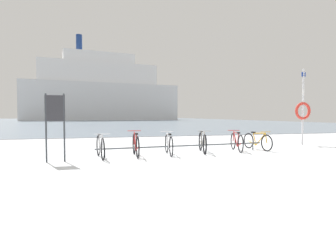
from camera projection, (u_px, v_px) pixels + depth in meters
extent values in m
cube|color=silver|center=(176.00, 173.00, 6.76)|extent=(80.00, 22.00, 0.08)
cube|color=slate|center=(101.00, 121.00, 70.48)|extent=(80.00, 110.00, 0.08)
cube|color=#47474C|center=(126.00, 137.00, 17.38)|extent=(80.00, 0.50, 0.05)
cylinder|color=#4C5156|center=(186.00, 146.00, 9.94)|extent=(6.28, 0.59, 0.05)
cylinder|color=#4C5156|center=(105.00, 153.00, 8.98)|extent=(0.04, 0.04, 0.28)
cylinder|color=#4C5156|center=(253.00, 147.00, 10.91)|extent=(0.04, 0.04, 0.28)
torus|color=black|center=(103.00, 149.00, 8.39)|extent=(0.11, 0.68, 0.68)
torus|color=black|center=(98.00, 146.00, 9.36)|extent=(0.11, 0.68, 0.68)
cylinder|color=silver|center=(101.00, 144.00, 8.70)|extent=(0.10, 0.54, 0.58)
cylinder|color=silver|center=(100.00, 144.00, 9.02)|extent=(0.06, 0.19, 0.52)
cylinder|color=silver|center=(101.00, 136.00, 8.76)|extent=(0.11, 0.67, 0.08)
cylinder|color=silver|center=(99.00, 149.00, 9.16)|extent=(0.09, 0.45, 0.19)
cylinder|color=silver|center=(103.00, 142.00, 8.42)|extent=(0.05, 0.12, 0.41)
cube|color=black|center=(99.00, 135.00, 9.08)|extent=(0.10, 0.21, 0.05)
cylinder|color=silver|center=(102.00, 134.00, 8.45)|extent=(0.46, 0.08, 0.02)
torus|color=black|center=(134.00, 144.00, 9.74)|extent=(0.07, 0.72, 0.71)
torus|color=black|center=(138.00, 148.00, 8.72)|extent=(0.07, 0.72, 0.71)
cylinder|color=#B22D2D|center=(135.00, 141.00, 9.40)|extent=(0.06, 0.56, 0.60)
cylinder|color=#B22D2D|center=(136.00, 143.00, 9.07)|extent=(0.04, 0.19, 0.54)
cylinder|color=#B22D2D|center=(135.00, 134.00, 9.32)|extent=(0.06, 0.69, 0.09)
cylinder|color=#B22D2D|center=(137.00, 149.00, 8.94)|extent=(0.05, 0.46, 0.19)
cylinder|color=#B22D2D|center=(134.00, 138.00, 9.70)|extent=(0.04, 0.12, 0.43)
cube|color=black|center=(137.00, 134.00, 8.98)|extent=(0.09, 0.20, 0.05)
cylinder|color=#B22D2D|center=(134.00, 131.00, 9.65)|extent=(0.46, 0.04, 0.02)
torus|color=black|center=(167.00, 144.00, 10.09)|extent=(0.11, 0.67, 0.67)
torus|color=black|center=(171.00, 147.00, 9.13)|extent=(0.11, 0.67, 0.67)
cylinder|color=silver|center=(168.00, 141.00, 9.77)|extent=(0.09, 0.51, 0.57)
cylinder|color=silver|center=(169.00, 143.00, 9.46)|extent=(0.05, 0.18, 0.51)
cylinder|color=silver|center=(168.00, 134.00, 9.69)|extent=(0.10, 0.64, 0.08)
cylinder|color=silver|center=(170.00, 148.00, 9.34)|extent=(0.08, 0.43, 0.18)
cylinder|color=silver|center=(167.00, 138.00, 10.05)|extent=(0.05, 0.11, 0.40)
cube|color=black|center=(170.00, 134.00, 9.38)|extent=(0.10, 0.21, 0.05)
cylinder|color=silver|center=(167.00, 131.00, 10.00)|extent=(0.46, 0.07, 0.02)
torus|color=black|center=(205.00, 144.00, 9.69)|extent=(0.22, 0.69, 0.70)
torus|color=black|center=(200.00, 141.00, 10.78)|extent=(0.22, 0.69, 0.70)
cylinder|color=gray|center=(203.00, 140.00, 10.04)|extent=(0.17, 0.57, 0.59)
cylinder|color=gray|center=(202.00, 140.00, 10.39)|extent=(0.08, 0.20, 0.53)
cylinder|color=gray|center=(203.00, 133.00, 10.11)|extent=(0.20, 0.70, 0.08)
cylinder|color=gray|center=(201.00, 144.00, 10.55)|extent=(0.15, 0.47, 0.19)
cylinder|color=gray|center=(205.00, 138.00, 9.72)|extent=(0.06, 0.12, 0.41)
cube|color=black|center=(202.00, 132.00, 10.46)|extent=(0.12, 0.21, 0.05)
cylinder|color=gray|center=(204.00, 131.00, 9.75)|extent=(0.45, 0.13, 0.02)
torus|color=black|center=(233.00, 141.00, 11.15)|extent=(0.19, 0.65, 0.66)
torus|color=black|center=(241.00, 144.00, 10.12)|extent=(0.19, 0.65, 0.66)
cylinder|color=#B22D2D|center=(235.00, 139.00, 10.81)|extent=(0.16, 0.54, 0.56)
cylinder|color=#B22D2D|center=(238.00, 140.00, 10.47)|extent=(0.08, 0.19, 0.50)
cylinder|color=#B22D2D|center=(236.00, 133.00, 10.72)|extent=(0.19, 0.67, 0.08)
cylinder|color=#B22D2D|center=(239.00, 145.00, 10.34)|extent=(0.14, 0.45, 0.18)
cylinder|color=#B22D2D|center=(233.00, 136.00, 11.10)|extent=(0.06, 0.12, 0.39)
cube|color=black|center=(239.00, 133.00, 10.39)|extent=(0.12, 0.21, 0.05)
cylinder|color=#B22D2D|center=(234.00, 130.00, 11.06)|extent=(0.45, 0.13, 0.02)
torus|color=black|center=(267.00, 143.00, 10.54)|extent=(0.12, 0.63, 0.63)
torus|color=black|center=(249.00, 141.00, 11.55)|extent=(0.12, 0.63, 0.63)
cylinder|color=gold|center=(260.00, 139.00, 10.87)|extent=(0.10, 0.57, 0.53)
cylinder|color=gold|center=(255.00, 139.00, 11.19)|extent=(0.06, 0.20, 0.48)
cylinder|color=gold|center=(259.00, 133.00, 10.93)|extent=(0.12, 0.71, 0.08)
cylinder|color=gold|center=(252.00, 143.00, 11.34)|extent=(0.09, 0.47, 0.18)
cylinder|color=gold|center=(266.00, 138.00, 10.57)|extent=(0.05, 0.12, 0.37)
cube|color=black|center=(253.00, 132.00, 11.26)|extent=(0.10, 0.21, 0.05)
cylinder|color=gold|center=(265.00, 132.00, 10.60)|extent=(0.46, 0.08, 0.02)
cylinder|color=#33383D|center=(46.00, 128.00, 8.07)|extent=(0.05, 0.05, 1.99)
cylinder|color=#33383D|center=(64.00, 128.00, 8.19)|extent=(0.05, 0.05, 1.99)
cube|color=#2D2D33|center=(55.00, 108.00, 8.11)|extent=(0.55, 0.05, 0.75)
cylinder|color=silver|center=(303.00, 107.00, 12.78)|extent=(0.08, 0.08, 3.46)
cylinder|color=white|center=(303.00, 92.00, 12.76)|extent=(0.09, 0.09, 0.30)
torus|color=red|center=(303.00, 111.00, 12.79)|extent=(0.81, 0.12, 0.81)
cube|color=navy|center=(304.00, 74.00, 12.73)|extent=(0.20, 0.03, 0.20)
cube|color=silver|center=(103.00, 102.00, 77.09)|extent=(41.91, 14.27, 9.92)
cube|color=white|center=(99.00, 74.00, 76.40)|extent=(31.55, 11.56, 5.46)
cube|color=white|center=(99.00, 59.00, 76.24)|extent=(19.16, 8.56, 2.78)
cylinder|color=navy|center=(79.00, 43.00, 74.10)|extent=(1.56, 1.56, 4.47)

